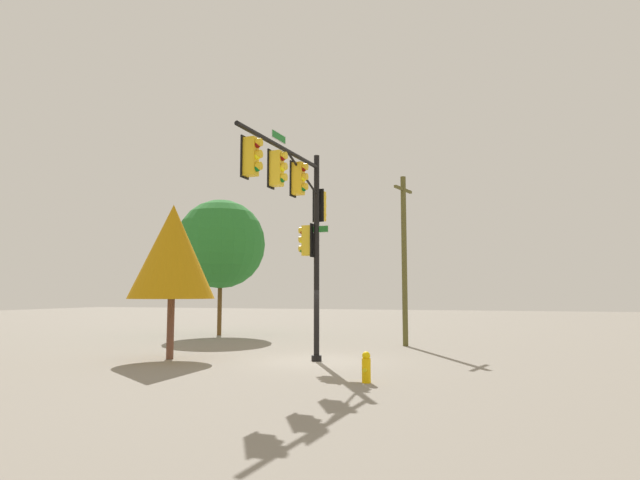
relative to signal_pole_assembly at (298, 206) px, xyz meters
name	(u,v)px	position (x,y,z in m)	size (l,w,h in m)	color
ground_plane	(317,361)	(-1.48, 0.16, -5.34)	(120.00, 120.00, 0.00)	gray
signal_pole_assembly	(298,206)	(0.00, 0.00, 0.00)	(6.23, 1.16, 7.44)	black
utility_pole	(404,256)	(-7.88, 2.31, -1.25)	(1.77, 0.57, 7.84)	brown
fire_hydrant	(366,367)	(2.50, 2.89, -4.93)	(0.33, 0.24, 0.83)	#F0B708
tree_near	(221,244)	(-10.91, -8.85, -0.09)	(5.16, 5.16, 7.84)	brown
tree_mid	(173,252)	(-0.38, -5.13, -1.40)	(3.16, 3.16, 5.71)	brown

